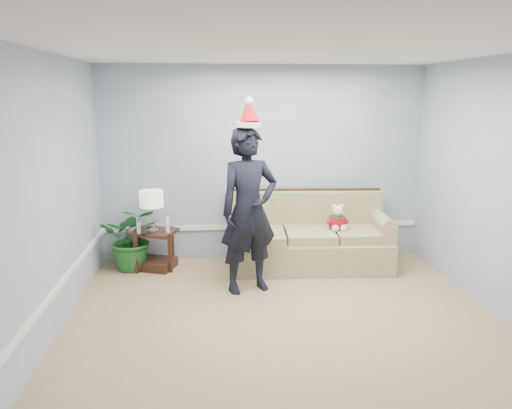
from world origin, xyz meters
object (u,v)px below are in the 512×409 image
at_px(houseplant, 133,238).
at_px(teddy_bear, 337,220).
at_px(sofa, 308,240).
at_px(man, 249,211).
at_px(side_table, 155,254).
at_px(table_lamp, 152,201).

distance_m(houseplant, teddy_bear, 2.74).
relative_size(sofa, man, 1.13).
xyz_separation_m(sofa, man, (-0.87, -0.79, 0.62)).
relative_size(side_table, man, 0.34).
height_order(table_lamp, man, man).
xyz_separation_m(sofa, teddy_bear, (0.37, -0.10, 0.30)).
xyz_separation_m(sofa, table_lamp, (-2.08, 0.02, 0.59)).
distance_m(side_table, teddy_bear, 2.49).
height_order(table_lamp, houseplant, table_lamp).
relative_size(side_table, table_lamp, 1.22).
xyz_separation_m(houseplant, teddy_bear, (2.73, -0.18, 0.22)).
bearing_deg(houseplant, teddy_bear, -3.78).
distance_m(sofa, man, 1.32).
bearing_deg(sofa, houseplant, -178.50).
bearing_deg(teddy_bear, table_lamp, 172.72).
height_order(side_table, houseplant, houseplant).
height_order(side_table, table_lamp, table_lamp).
xyz_separation_m(side_table, houseplant, (-0.28, 0.01, 0.23)).
distance_m(table_lamp, teddy_bear, 2.47).
bearing_deg(table_lamp, sofa, -0.42).
relative_size(houseplant, man, 0.44).
distance_m(table_lamp, houseplant, 0.59).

